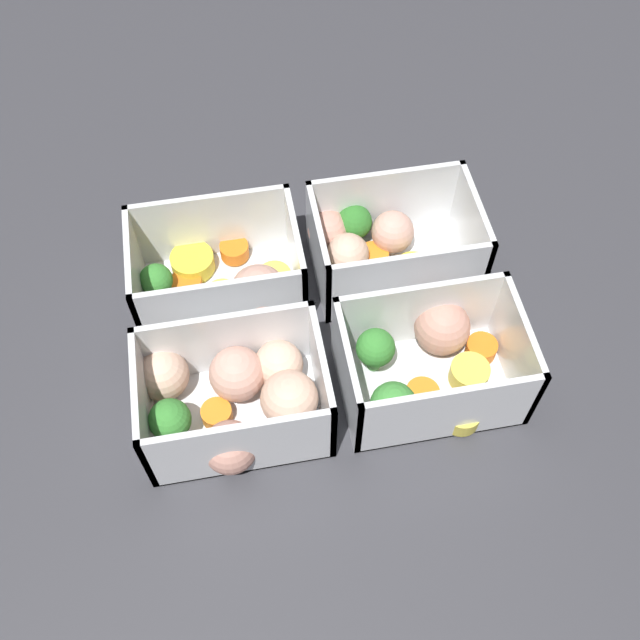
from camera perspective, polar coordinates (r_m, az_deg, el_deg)
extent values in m
plane|color=#38383D|center=(0.64, 0.00, -1.30)|extent=(4.00, 4.00, 0.00)
cube|color=white|center=(0.61, -6.25, -7.16)|extent=(0.14, 0.10, 0.00)
cube|color=white|center=(0.56, -6.02, -9.75)|extent=(0.14, 0.01, 0.08)
cube|color=white|center=(0.60, -7.09, -1.73)|extent=(0.14, 0.01, 0.08)
cube|color=white|center=(0.58, -13.27, -6.54)|extent=(0.01, 0.10, 0.08)
cube|color=white|center=(0.58, 0.15, -4.56)|extent=(0.01, 0.10, 0.08)
sphere|color=#D19E8C|center=(0.60, -6.34, -4.11)|extent=(0.05, 0.05, 0.04)
cylinder|color=#49883F|center=(0.60, -11.05, -8.29)|extent=(0.01, 0.01, 0.02)
sphere|color=#388433|center=(0.58, -11.37, -7.46)|extent=(0.03, 0.03, 0.03)
sphere|color=beige|center=(0.61, -11.88, -4.11)|extent=(0.06, 0.06, 0.04)
sphere|color=tan|center=(0.57, -6.86, -9.61)|extent=(0.06, 0.06, 0.04)
cylinder|color=orange|center=(0.60, -7.86, -7.13)|extent=(0.03, 0.03, 0.01)
sphere|color=beige|center=(0.59, -2.35, -6.01)|extent=(0.05, 0.05, 0.05)
sphere|color=beige|center=(0.60, -3.17, -3.39)|extent=(0.04, 0.04, 0.04)
cube|color=white|center=(0.63, 8.11, -4.83)|extent=(0.14, 0.10, 0.00)
cube|color=white|center=(0.57, 9.72, -7.10)|extent=(0.14, 0.01, 0.08)
cube|color=white|center=(0.62, 7.42, 0.48)|extent=(0.14, 0.01, 0.08)
cube|color=white|center=(0.58, 2.03, -4.25)|extent=(0.01, 0.10, 0.08)
cube|color=white|center=(0.61, 14.67, -2.12)|extent=(0.01, 0.10, 0.08)
cylinder|color=orange|center=(0.64, 12.18, -2.14)|extent=(0.04, 0.04, 0.01)
sphere|color=tan|center=(0.63, 9.29, -0.57)|extent=(0.06, 0.06, 0.05)
cylinder|color=#DBC647|center=(0.62, 11.30, -4.02)|extent=(0.05, 0.05, 0.02)
cylinder|color=orange|center=(0.61, 7.78, -5.72)|extent=(0.03, 0.03, 0.01)
cylinder|color=#519448|center=(0.60, 5.43, -7.43)|extent=(0.01, 0.01, 0.02)
sphere|color=#42933D|center=(0.58, 5.61, -6.46)|extent=(0.04, 0.04, 0.04)
cylinder|color=#49883F|center=(0.62, 4.14, -3.09)|extent=(0.01, 0.01, 0.02)
sphere|color=#388433|center=(0.60, 4.26, -2.12)|extent=(0.03, 0.03, 0.03)
cylinder|color=#DBC647|center=(0.61, 10.73, -7.11)|extent=(0.04, 0.04, 0.02)
cube|color=white|center=(0.67, -7.50, 2.18)|extent=(0.14, 0.10, 0.00)
cube|color=white|center=(0.62, -7.40, 0.68)|extent=(0.14, 0.01, 0.08)
cube|color=white|center=(0.68, -8.26, 7.11)|extent=(0.14, 0.01, 0.08)
cube|color=white|center=(0.65, -13.82, 3.10)|extent=(0.01, 0.10, 0.08)
cube|color=white|center=(0.65, -1.83, 4.93)|extent=(0.01, 0.10, 0.08)
cylinder|color=#49883F|center=(0.67, -12.13, 2.18)|extent=(0.01, 0.01, 0.01)
sphere|color=#388433|center=(0.66, -12.38, 3.00)|extent=(0.03, 0.03, 0.03)
cylinder|color=#DBC647|center=(0.66, -7.42, 1.77)|extent=(0.04, 0.04, 0.02)
cylinder|color=orange|center=(0.68, -10.15, 2.77)|extent=(0.04, 0.04, 0.01)
sphere|color=#D19E8C|center=(0.64, -4.67, 2.07)|extent=(0.07, 0.07, 0.05)
cylinder|color=#DBC647|center=(0.67, -3.47, 3.17)|extent=(0.04, 0.04, 0.01)
cylinder|color=orange|center=(0.69, -6.54, 5.30)|extent=(0.03, 0.03, 0.01)
cylinder|color=yellow|center=(0.68, -9.68, 4.36)|extent=(0.05, 0.05, 0.02)
cube|color=white|center=(0.69, 5.50, 4.09)|extent=(0.14, 0.10, 0.00)
cube|color=white|center=(0.63, 6.73, 2.78)|extent=(0.14, 0.01, 0.08)
cube|color=white|center=(0.69, 4.85, 8.92)|extent=(0.14, 0.01, 0.08)
cube|color=white|center=(0.65, -0.13, 5.18)|extent=(0.01, 0.10, 0.08)
cube|color=white|center=(0.68, 11.41, 6.69)|extent=(0.01, 0.10, 0.08)
cylinder|color=yellow|center=(0.67, 7.11, 3.67)|extent=(0.04, 0.04, 0.02)
sphere|color=beige|center=(0.67, 2.14, 5.04)|extent=(0.05, 0.05, 0.04)
sphere|color=tan|center=(0.68, 0.64, 6.83)|extent=(0.05, 0.05, 0.04)
cylinder|color=orange|center=(0.68, 4.08, 4.79)|extent=(0.04, 0.04, 0.01)
sphere|color=#D19E8C|center=(0.69, 5.56, 6.69)|extent=(0.05, 0.05, 0.04)
cylinder|color=#407A37|center=(0.70, 2.59, 6.51)|extent=(0.01, 0.01, 0.01)
sphere|color=#2D7228|center=(0.69, 2.64, 7.47)|extent=(0.03, 0.03, 0.03)
cylinder|color=yellow|center=(0.65, 1.47, 1.43)|extent=(0.03, 0.03, 0.01)
cylinder|color=orange|center=(0.67, 5.46, 2.74)|extent=(0.03, 0.03, 0.01)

